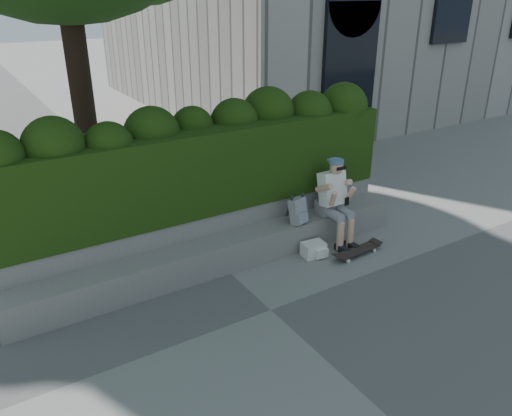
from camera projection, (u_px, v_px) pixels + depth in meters
ground at (271, 310)px, 6.33m from camera, size 80.00×80.00×0.00m
bench_ledge at (223, 254)px, 7.21m from camera, size 6.00×0.45×0.45m
planter_wall at (208, 232)px, 7.52m from camera, size 6.00×0.50×0.75m
hedge at (199, 167)px, 7.30m from camera, size 6.00×1.00×1.20m
person at (334, 198)px, 7.76m from camera, size 0.40×0.76×1.38m
skateboard at (358, 251)px, 7.62m from camera, size 0.82×0.26×0.09m
backpack_plaid at (298, 211)px, 7.56m from camera, size 0.30×0.21×0.40m
backpack_ground at (313, 249)px, 7.58m from camera, size 0.36×0.27×0.22m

